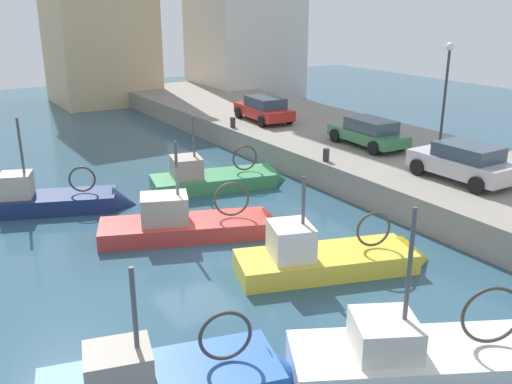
{
  "coord_description": "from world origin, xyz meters",
  "views": [
    {
      "loc": [
        -7.74,
        -16.3,
        7.78
      ],
      "look_at": [
        2.59,
        0.1,
        1.2
      ],
      "focal_mm": 39.84,
      "sensor_mm": 36.0,
      "label": 1
    }
  ],
  "objects_px": {
    "fishing_boat_red": "(196,231)",
    "mooring_bollard_mid": "(326,155)",
    "parked_car_silver": "(464,162)",
    "quay_streetlamp": "(447,79)",
    "parked_car_green": "(369,132)",
    "fishing_boat_yellow": "(336,266)",
    "mooring_bollard_north": "(233,122)",
    "parked_car_red": "(264,109)",
    "fishing_boat_white": "(432,371)",
    "fishing_boat_green": "(222,184)",
    "fishing_boat_navy": "(54,207)"
  },
  "relations": [
    {
      "from": "parked_car_green",
      "to": "mooring_bollard_mid",
      "type": "height_order",
      "value": "parked_car_green"
    },
    {
      "from": "fishing_boat_green",
      "to": "mooring_bollard_north",
      "type": "bearing_deg",
      "value": 55.6
    },
    {
      "from": "parked_car_silver",
      "to": "quay_streetlamp",
      "type": "xyz_separation_m",
      "value": [
        2.97,
        3.65,
        2.52
      ]
    },
    {
      "from": "fishing_boat_white",
      "to": "fishing_boat_yellow",
      "type": "bearing_deg",
      "value": 73.24
    },
    {
      "from": "fishing_boat_red",
      "to": "fishing_boat_navy",
      "type": "relative_size",
      "value": 1.05
    },
    {
      "from": "mooring_bollard_mid",
      "to": "fishing_boat_navy",
      "type": "bearing_deg",
      "value": 162.19
    },
    {
      "from": "fishing_boat_navy",
      "to": "fishing_boat_green",
      "type": "distance_m",
      "value": 7.03
    },
    {
      "from": "fishing_boat_yellow",
      "to": "fishing_boat_white",
      "type": "distance_m",
      "value": 5.3
    },
    {
      "from": "parked_car_green",
      "to": "mooring_bollard_mid",
      "type": "xyz_separation_m",
      "value": [
        -3.3,
        -0.95,
        -0.41
      ]
    },
    {
      "from": "fishing_boat_green",
      "to": "mooring_bollard_north",
      "type": "xyz_separation_m",
      "value": [
        3.75,
        5.48,
        1.35
      ]
    },
    {
      "from": "mooring_bollard_mid",
      "to": "fishing_boat_red",
      "type": "bearing_deg",
      "value": -166.09
    },
    {
      "from": "fishing_boat_green",
      "to": "fishing_boat_white",
      "type": "distance_m",
      "value": 14.25
    },
    {
      "from": "fishing_boat_yellow",
      "to": "parked_car_red",
      "type": "relative_size",
      "value": 1.49
    },
    {
      "from": "parked_car_green",
      "to": "parked_car_red",
      "type": "distance_m",
      "value": 7.62
    },
    {
      "from": "fishing_boat_navy",
      "to": "fishing_boat_white",
      "type": "height_order",
      "value": "fishing_boat_white"
    },
    {
      "from": "fishing_boat_navy",
      "to": "fishing_boat_white",
      "type": "relative_size",
      "value": 1.01
    },
    {
      "from": "fishing_boat_yellow",
      "to": "parked_car_red",
      "type": "distance_m",
      "value": 16.63
    },
    {
      "from": "fishing_boat_yellow",
      "to": "mooring_bollard_north",
      "type": "bearing_deg",
      "value": 71.78
    },
    {
      "from": "parked_car_green",
      "to": "parked_car_silver",
      "type": "bearing_deg",
      "value": -96.03
    },
    {
      "from": "parked_car_green",
      "to": "quay_streetlamp",
      "type": "bearing_deg",
      "value": -43.51
    },
    {
      "from": "parked_car_red",
      "to": "fishing_boat_red",
      "type": "bearing_deg",
      "value": -132.64
    },
    {
      "from": "fishing_boat_white",
      "to": "quay_streetlamp",
      "type": "relative_size",
      "value": 1.32
    },
    {
      "from": "parked_car_red",
      "to": "mooring_bollard_north",
      "type": "bearing_deg",
      "value": -167.64
    },
    {
      "from": "fishing_boat_green",
      "to": "fishing_boat_yellow",
      "type": "bearing_deg",
      "value": -96.36
    },
    {
      "from": "parked_car_silver",
      "to": "parked_car_red",
      "type": "bearing_deg",
      "value": 91.4
    },
    {
      "from": "parked_car_silver",
      "to": "fishing_boat_yellow",
      "type": "bearing_deg",
      "value": -168.63
    },
    {
      "from": "mooring_bollard_north",
      "to": "fishing_boat_green",
      "type": "bearing_deg",
      "value": -124.4
    },
    {
      "from": "fishing_boat_white",
      "to": "parked_car_green",
      "type": "xyz_separation_m",
      "value": [
        9.57,
        12.45,
        1.77
      ]
    },
    {
      "from": "fishing_boat_navy",
      "to": "parked_car_green",
      "type": "distance_m",
      "value": 14.34
    },
    {
      "from": "fishing_boat_white",
      "to": "quay_streetlamp",
      "type": "xyz_separation_m",
      "value": [
        11.93,
        10.22,
        4.34
      ]
    },
    {
      "from": "parked_car_silver",
      "to": "mooring_bollard_mid",
      "type": "bearing_deg",
      "value": 118.5
    },
    {
      "from": "parked_car_silver",
      "to": "mooring_bollard_mid",
      "type": "xyz_separation_m",
      "value": [
        -2.68,
        4.93,
        -0.46
      ]
    },
    {
      "from": "quay_streetlamp",
      "to": "fishing_boat_yellow",
      "type": "bearing_deg",
      "value": -153.69
    },
    {
      "from": "parked_car_green",
      "to": "mooring_bollard_mid",
      "type": "distance_m",
      "value": 3.46
    },
    {
      "from": "fishing_boat_red",
      "to": "mooring_bollard_mid",
      "type": "height_order",
      "value": "fishing_boat_red"
    },
    {
      "from": "fishing_boat_yellow",
      "to": "fishing_boat_white",
      "type": "xyz_separation_m",
      "value": [
        -1.53,
        -5.08,
        -0.03
      ]
    },
    {
      "from": "fishing_boat_green",
      "to": "quay_streetlamp",
      "type": "relative_size",
      "value": 1.3
    },
    {
      "from": "fishing_boat_green",
      "to": "parked_car_red",
      "type": "relative_size",
      "value": 1.47
    },
    {
      "from": "fishing_boat_yellow",
      "to": "mooring_bollard_north",
      "type": "relative_size",
      "value": 11.58
    },
    {
      "from": "mooring_bollard_mid",
      "to": "mooring_bollard_north",
      "type": "distance_m",
      "value": 8.0
    },
    {
      "from": "parked_car_red",
      "to": "fishing_boat_white",
      "type": "bearing_deg",
      "value": -113.31
    },
    {
      "from": "fishing_boat_navy",
      "to": "parked_car_green",
      "type": "height_order",
      "value": "fishing_boat_navy"
    },
    {
      "from": "fishing_boat_red",
      "to": "fishing_boat_green",
      "type": "xyz_separation_m",
      "value": [
        3.37,
        4.29,
        -0.03
      ]
    },
    {
      "from": "quay_streetlamp",
      "to": "fishing_boat_red",
      "type": "bearing_deg",
      "value": -177.84
    },
    {
      "from": "parked_car_red",
      "to": "quay_streetlamp",
      "type": "relative_size",
      "value": 0.88
    },
    {
      "from": "fishing_boat_navy",
      "to": "quay_streetlamp",
      "type": "distance_m",
      "value": 17.58
    },
    {
      "from": "fishing_boat_green",
      "to": "fishing_boat_white",
      "type": "height_order",
      "value": "fishing_boat_white"
    },
    {
      "from": "fishing_boat_green",
      "to": "fishing_boat_white",
      "type": "bearing_deg",
      "value": -100.21
    },
    {
      "from": "parked_car_silver",
      "to": "mooring_bollard_north",
      "type": "xyz_separation_m",
      "value": [
        -2.68,
        12.93,
        -0.46
      ]
    },
    {
      "from": "fishing_boat_yellow",
      "to": "parked_car_silver",
      "type": "height_order",
      "value": "fishing_boat_yellow"
    }
  ]
}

